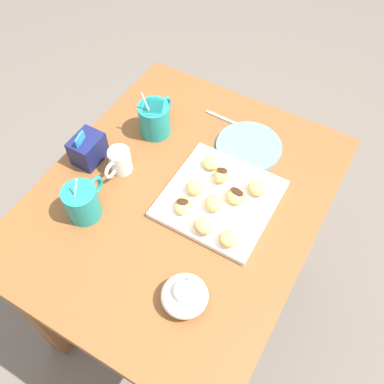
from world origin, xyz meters
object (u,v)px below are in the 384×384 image
coffee_mug_teal_right (155,118)px  ice_cream_bowl (185,295)px  beignet_6 (183,205)px  beignet_5 (211,163)px  beignet_8 (257,188)px  saucer_sky_left (249,146)px  pastry_plate_square (220,199)px  beignet_3 (228,239)px  beignet_2 (237,195)px  sugar_caddy (88,149)px  dining_table (180,225)px  beignet_0 (196,187)px  beignet_1 (214,203)px  beignet_4 (222,175)px  beignet_7 (203,226)px  cream_pitcher_white (119,161)px  coffee_mug_teal_left (82,201)px

coffee_mug_teal_right → ice_cream_bowl: (-0.41, -0.34, -0.02)m
coffee_mug_teal_right → beignet_6: coffee_mug_teal_right is taller
beignet_5 → beignet_8: beignet_8 is taller
saucer_sky_left → pastry_plate_square: bearing=-176.2°
pastry_plate_square → beignet_3: beignet_3 is taller
ice_cream_bowl → beignet_2: (0.30, 0.02, -0.00)m
beignet_8 → coffee_mug_teal_right: bearing=79.9°
sugar_caddy → ice_cream_bowl: (-0.23, -0.44, -0.01)m
beignet_6 → beignet_3: bearing=-101.5°
dining_table → beignet_3: 0.26m
beignet_0 → beignet_1: (-0.02, -0.07, 0.00)m
beignet_1 → beignet_6: beignet_1 is taller
beignet_4 → beignet_7: size_ratio=0.96×
beignet_1 → beignet_2: beignet_1 is taller
cream_pitcher_white → beignet_0: bearing=-81.8°
pastry_plate_square → beignet_2: size_ratio=5.15×
beignet_3 → beignet_7: bearing=90.2°
beignet_1 → beignet_5: beignet_1 is taller
coffee_mug_teal_left → beignet_7: 0.31m
beignet_0 → beignet_8: 0.16m
sugar_caddy → beignet_2: size_ratio=1.97×
ice_cream_bowl → beignet_2: bearing=4.0°
beignet_5 → beignet_8: size_ratio=0.98×
pastry_plate_square → beignet_0: bearing=102.2°
beignet_2 → beignet_3: 0.13m
beignet_4 → beignet_6: bearing=162.3°
dining_table → beignet_3: bearing=-110.3°
beignet_0 → beignet_7: size_ratio=0.99×
beignet_1 → beignet_7: beignet_7 is taller
dining_table → beignet_0: size_ratio=17.34×
coffee_mug_teal_right → beignet_8: (-0.06, -0.36, -0.02)m
ice_cream_bowl → beignet_5: (0.36, 0.13, -0.00)m
beignet_1 → beignet_3: (-0.07, -0.08, -0.00)m
cream_pitcher_white → beignet_4: size_ratio=2.13×
coffee_mug_teal_right → saucer_sky_left: 0.28m
sugar_caddy → beignet_8: sugar_caddy is taller
coffee_mug_teal_left → beignet_1: 0.33m
beignet_2 → sugar_caddy: bearing=99.5°
dining_table → pastry_plate_square: 0.19m
coffee_mug_teal_left → coffee_mug_teal_right: (0.33, -0.00, 0.00)m
saucer_sky_left → beignet_2: bearing=-164.4°
beignet_3 → beignet_7: beignet_7 is taller
dining_table → ice_cream_bowl: 0.34m
beignet_2 → ice_cream_bowl: bearing=-176.0°
beignet_0 → beignet_2: beignet_0 is taller
dining_table → beignet_7: beignet_7 is taller
pastry_plate_square → sugar_caddy: 0.39m
beignet_1 → beignet_3: 0.11m
beignet_6 → beignet_8: (0.14, -0.14, 0.00)m
ice_cream_bowl → beignet_6: bearing=31.7°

